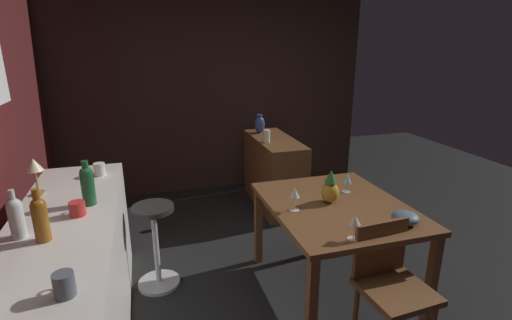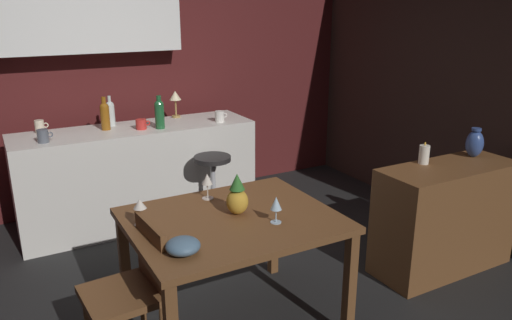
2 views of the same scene
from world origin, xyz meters
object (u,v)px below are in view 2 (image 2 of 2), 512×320
object	(u,v)px
counter_lamp	(175,98)
sideboard_cabinet	(444,218)
fruit_bowl	(183,246)
cup_slate	(43,136)
wine_bottle_clear	(110,112)
dining_table	(232,230)
wine_glass_center	(276,204)
wine_bottle_green	(159,113)
pineapple_centerpiece	(237,197)
wine_bottle_amber	(105,115)
cup_cream	(40,126)
pillar_candle_tall	(424,154)
chair_near_window	(133,288)
wine_glass_right	(140,205)
cup_white	(220,116)
wine_glass_left	(207,180)
cup_red	(141,124)
bar_stool	(213,192)
vase_ceramic_blue	(475,143)

from	to	relation	value
counter_lamp	sideboard_cabinet	bearing A→B (deg)	-58.92
fruit_bowl	cup_slate	xyz separation A→B (m)	(-0.41, 1.98, 0.17)
wine_bottle_clear	dining_table	bearing A→B (deg)	-83.84
wine_glass_center	wine_bottle_green	size ratio (longest dim) A/B	0.55
pineapple_centerpiece	fruit_bowl	world-z (taller)	pineapple_centerpiece
wine_bottle_amber	cup_cream	distance (m)	0.55
dining_table	pillar_candle_tall	xyz separation A→B (m)	(1.59, 0.03, 0.24)
dining_table	wine_bottle_green	xyz separation A→B (m)	(0.14, 1.70, 0.39)
cup_cream	sideboard_cabinet	bearing A→B (deg)	-40.47
chair_near_window	cup_cream	world-z (taller)	cup_cream
chair_near_window	wine_bottle_clear	bearing A→B (deg)	78.70
wine_bottle_clear	wine_bottle_green	distance (m)	0.47
wine_glass_right	pineapple_centerpiece	xyz separation A→B (m)	(0.55, -0.12, -0.01)
wine_glass_center	wine_bottle_clear	size ratio (longest dim) A/B	0.59
cup_white	cup_cream	world-z (taller)	cup_cream
wine_glass_left	wine_glass_center	bearing A→B (deg)	-69.79
pineapple_centerpiece	fruit_bowl	size ratio (longest dim) A/B	1.43
sideboard_cabinet	counter_lamp	world-z (taller)	counter_lamp
wine_glass_center	wine_bottle_green	xyz separation A→B (m)	(-0.05, 1.89, 0.19)
cup_red	cup_cream	xyz separation A→B (m)	(-0.79, 0.29, 0.01)
pineapple_centerpiece	wine_bottle_green	xyz separation A→B (m)	(0.08, 1.67, 0.19)
dining_table	wine_bottle_amber	bearing A→B (deg)	98.86
dining_table	bar_stool	world-z (taller)	dining_table
fruit_bowl	wine_bottle_amber	size ratio (longest dim) A/B	0.62
wine_glass_right	pillar_candle_tall	size ratio (longest dim) A/B	0.96
pineapple_centerpiece	wine_bottle_clear	size ratio (longest dim) A/B	0.94
cup_white	vase_ceramic_blue	distance (m)	2.19
wine_glass_center	cup_white	world-z (taller)	cup_white
cup_white	counter_lamp	distance (m)	0.49
sideboard_cabinet	cup_white	xyz separation A→B (m)	(-1.01, 1.80, 0.54)
wine_glass_right	vase_ceramic_blue	size ratio (longest dim) A/B	0.70
wine_bottle_amber	cup_white	size ratio (longest dim) A/B	2.38
chair_near_window	wine_bottle_clear	size ratio (longest dim) A/B	3.07
bar_stool	cup_red	xyz separation A→B (m)	(-0.48, 0.43, 0.57)
vase_ceramic_blue	cup_slate	bearing A→B (deg)	148.99
chair_near_window	fruit_bowl	world-z (taller)	chair_near_window
dining_table	counter_lamp	xyz separation A→B (m)	(0.41, 2.06, 0.44)
cup_slate	wine_bottle_amber	bearing A→B (deg)	19.35
cup_red	counter_lamp	size ratio (longest dim) A/B	0.49
wine_glass_left	wine_bottle_green	xyz separation A→B (m)	(0.14, 1.36, 0.18)
pineapple_centerpiece	wine_bottle_amber	world-z (taller)	wine_bottle_amber
bar_stool	cup_red	world-z (taller)	cup_red
cup_red	cup_white	distance (m)	0.73
cup_red	pillar_candle_tall	xyz separation A→B (m)	(1.61, -1.73, -0.05)
chair_near_window	pineapple_centerpiece	xyz separation A→B (m)	(0.68, 0.08, 0.37)
wine_glass_left	wine_glass_center	distance (m)	0.57
wine_glass_right	cup_cream	bearing A→B (deg)	99.27
cup_slate	counter_lamp	distance (m)	1.30
sideboard_cabinet	wine_bottle_clear	xyz separation A→B (m)	(-1.94, 2.13, 0.61)
wine_bottle_clear	vase_ceramic_blue	xyz separation A→B (m)	(2.28, -2.05, -0.10)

